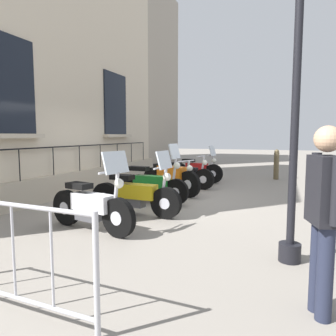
{
  "coord_description": "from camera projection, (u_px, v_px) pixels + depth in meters",
  "views": [
    {
      "loc": [
        3.03,
        -7.63,
        1.63
      ],
      "look_at": [
        0.27,
        0.0,
        0.8
      ],
      "focal_mm": 34.01,
      "sensor_mm": 36.0,
      "label": 1
    }
  ],
  "objects": [
    {
      "name": "motorcycle_red",
      "position": [
        196.0,
        170.0,
        11.14
      ],
      "size": [
        1.97,
        0.59,
        1.29
      ],
      "color": "black",
      "rests_on": "ground_plane"
    },
    {
      "name": "pedestrian_standing",
      "position": [
        324.0,
        210.0,
        2.8
      ],
      "size": [
        0.31,
        0.51,
        1.72
      ],
      "color": "#23283D",
      "rests_on": "ground_plane"
    },
    {
      "name": "motorcycle_black",
      "position": [
        182.0,
        175.0,
        9.93
      ],
      "size": [
        2.11,
        0.64,
        1.02
      ],
      "color": "black",
      "rests_on": "ground_plane"
    },
    {
      "name": "motorcycle_orange",
      "position": [
        170.0,
        178.0,
        8.78
      ],
      "size": [
        1.93,
        0.99,
        0.98
      ],
      "color": "black",
      "rests_on": "ground_plane"
    },
    {
      "name": "bollard",
      "position": [
        276.0,
        164.0,
        11.8
      ],
      "size": [
        0.19,
        0.19,
        1.12
      ],
      "color": "brown",
      "rests_on": "ground_plane"
    },
    {
      "name": "motorcycle_white",
      "position": [
        92.0,
        206.0,
        5.42
      ],
      "size": [
        1.89,
        0.77,
        1.39
      ],
      "color": "black",
      "rests_on": "ground_plane"
    },
    {
      "name": "building_facade",
      "position": [
        64.0,
        45.0,
        8.85
      ],
      "size": [
        0.82,
        10.48,
        8.47
      ],
      "color": "beige",
      "rests_on": "ground_plane"
    },
    {
      "name": "distant_building",
      "position": [
        115.0,
        77.0,
        19.48
      ],
      "size": [
        5.83,
        6.93,
        10.41
      ],
      "color": "#9E9384",
      "rests_on": "ground_plane"
    },
    {
      "name": "ground_plane",
      "position": [
        158.0,
        198.0,
        8.33
      ],
      "size": [
        60.0,
        60.0,
        0.0
      ],
      "primitive_type": "plane",
      "color": "gray"
    },
    {
      "name": "motorcycle_yellow",
      "position": [
        136.0,
        195.0,
        6.52
      ],
      "size": [
        2.06,
        0.64,
        1.34
      ],
      "color": "black",
      "rests_on": "ground_plane"
    },
    {
      "name": "motorcycle_green",
      "position": [
        151.0,
        185.0,
        7.74
      ],
      "size": [
        2.01,
        0.58,
        1.44
      ],
      "color": "black",
      "rests_on": "ground_plane"
    },
    {
      "name": "lamppost",
      "position": [
        297.0,
        65.0,
        3.89
      ],
      "size": [
        0.29,
        0.29,
        4.85
      ],
      "color": "black",
      "rests_on": "ground_plane"
    }
  ]
}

